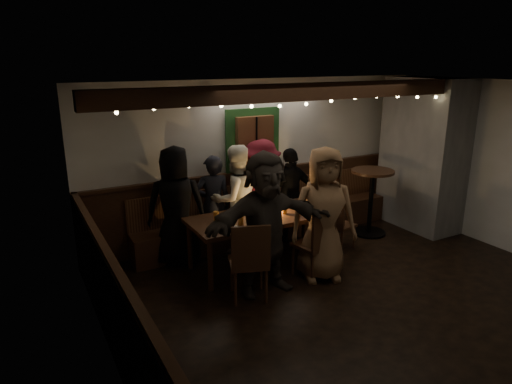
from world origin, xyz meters
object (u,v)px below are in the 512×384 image
dining_table (263,220)px  person_b (213,204)px  chair_end (338,221)px  person_a (176,206)px  high_top (371,194)px  chair_near_left (250,258)px  chair_near_right (318,240)px  person_c (236,199)px  person_e (291,195)px  person_d (261,192)px  person_g (323,214)px  person_f (265,223)px

dining_table → person_b: (-0.42, 0.78, 0.07)m
chair_end → person_b: size_ratio=0.54×
dining_table → person_a: person_a is taller
dining_table → high_top: high_top is taller
chair_near_left → chair_near_right: size_ratio=1.05×
high_top → person_c: size_ratio=0.67×
high_top → person_e: (-1.33, 0.44, 0.06)m
dining_table → chair_end: bearing=-3.4°
chair_near_left → person_d: size_ratio=0.61×
person_e → person_g: bearing=67.8°
chair_near_right → high_top: 2.00m
chair_near_left → person_d: (1.04, 1.58, 0.27)m
person_g → dining_table: bearing=145.4°
chair_end → person_f: bearing=-159.7°
chair_near_right → person_g: person_g is taller
high_top → person_g: (-1.70, -0.93, 0.20)m
person_a → person_b: (0.63, 0.14, -0.11)m
dining_table → person_f: person_f is taller
dining_table → person_e: bearing=35.7°
chair_near_left → person_a: size_ratio=0.59×
chair_near_left → person_e: person_e is taller
dining_table → person_f: 0.81m
chair_near_left → person_g: bearing=5.4°
person_b → person_e: size_ratio=0.99×
person_a → person_c: bearing=-159.3°
person_c → person_g: bearing=110.4°
dining_table → person_b: person_b is taller
person_f → person_c: bearing=81.8°
person_b → person_d: 0.81m
dining_table → chair_near_right: bearing=-58.7°
dining_table → chair_near_left: 1.08m
person_e → person_f: person_f is taller
person_a → person_e: size_ratio=1.13×
high_top → chair_near_right: bearing=-152.6°
person_d → person_f: bearing=37.8°
dining_table → person_e: (0.88, 0.63, 0.08)m
person_b → person_g: size_ratio=0.84×
person_c → person_e: person_c is taller
dining_table → chair_near_right: 0.86m
chair_near_left → person_c: (0.56, 1.52, 0.25)m
person_f → person_g: 0.86m
chair_near_right → person_f: bearing=177.4°
person_a → person_b: person_a is taller
person_d → person_f: (-0.73, -1.42, 0.07)m
chair_end → person_c: (-1.40, 0.75, 0.37)m
person_a → person_e: (1.93, -0.01, -0.10)m
person_b → chair_near_left: bearing=97.5°
person_e → person_f: size_ratio=0.84×
person_d → chair_end: bearing=113.8°
high_top → person_f: bearing=-161.0°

